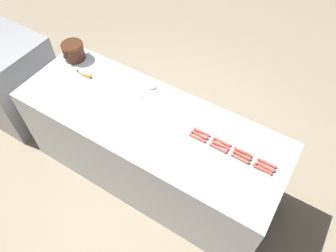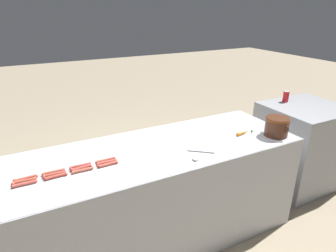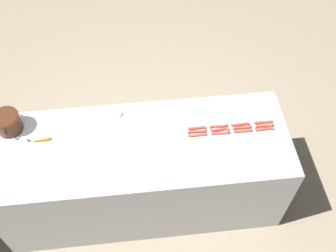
# 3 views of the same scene
# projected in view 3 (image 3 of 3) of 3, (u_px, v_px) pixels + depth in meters

# --- Properties ---
(ground_plane) EXTENTS (20.00, 20.00, 0.00)m
(ground_plane) POSITION_uv_depth(u_px,v_px,m) (146.00, 197.00, 3.87)
(ground_plane) COLOR gray
(griddle_counter) EXTENTS (0.86, 2.42, 0.92)m
(griddle_counter) POSITION_uv_depth(u_px,v_px,m) (143.00, 173.00, 3.50)
(griddle_counter) COLOR #ADAFB5
(griddle_counter) RESTS_ON ground_plane
(hot_dog_0) EXTENTS (0.03, 0.16, 0.02)m
(hot_dog_0) POSITION_uv_depth(u_px,v_px,m) (264.00, 129.00, 3.21)
(hot_dog_0) COLOR #B84A3A
(hot_dog_0) RESTS_ON griddle_counter
(hot_dog_1) EXTENTS (0.03, 0.16, 0.02)m
(hot_dog_1) POSITION_uv_depth(u_px,v_px,m) (243.00, 131.00, 3.20)
(hot_dog_1) COLOR #AB5240
(hot_dog_1) RESTS_ON griddle_counter
(hot_dog_2) EXTENTS (0.03, 0.16, 0.02)m
(hot_dog_2) POSITION_uv_depth(u_px,v_px,m) (220.00, 133.00, 3.18)
(hot_dog_2) COLOR #B9473B
(hot_dog_2) RESTS_ON griddle_counter
(hot_dog_3) EXTENTS (0.02, 0.16, 0.02)m
(hot_dog_3) POSITION_uv_depth(u_px,v_px,m) (198.00, 135.00, 3.17)
(hot_dog_3) COLOR #B8513C
(hot_dog_3) RESTS_ON griddle_counter
(hot_dog_4) EXTENTS (0.03, 0.16, 0.02)m
(hot_dog_4) POSITION_uv_depth(u_px,v_px,m) (264.00, 126.00, 3.23)
(hot_dog_4) COLOR #B74D3B
(hot_dog_4) RESTS_ON griddle_counter
(hot_dog_5) EXTENTS (0.03, 0.16, 0.02)m
(hot_dog_5) POSITION_uv_depth(u_px,v_px,m) (242.00, 128.00, 3.22)
(hot_dog_5) COLOR #B0473A
(hot_dog_5) RESTS_ON griddle_counter
(hot_dog_6) EXTENTS (0.03, 0.16, 0.02)m
(hot_dog_6) POSITION_uv_depth(u_px,v_px,m) (220.00, 129.00, 3.20)
(hot_dog_6) COLOR #B84541
(hot_dog_6) RESTS_ON griddle_counter
(hot_dog_7) EXTENTS (0.03, 0.16, 0.02)m
(hot_dog_7) POSITION_uv_depth(u_px,v_px,m) (197.00, 131.00, 3.19)
(hot_dog_7) COLOR #B1483E
(hot_dog_7) RESTS_ON griddle_counter
(hot_dog_8) EXTENTS (0.02, 0.16, 0.02)m
(hot_dog_8) POSITION_uv_depth(u_px,v_px,m) (263.00, 122.00, 3.25)
(hot_dog_8) COLOR #B64C41
(hot_dog_8) RESTS_ON griddle_counter
(hot_dog_9) EXTENTS (0.03, 0.16, 0.02)m
(hot_dog_9) POSITION_uv_depth(u_px,v_px,m) (240.00, 124.00, 3.24)
(hot_dog_9) COLOR #B54538
(hot_dog_9) RESTS_ON griddle_counter
(hot_dog_10) EXTENTS (0.03, 0.16, 0.02)m
(hot_dog_10) POSITION_uv_depth(u_px,v_px,m) (219.00, 126.00, 3.23)
(hot_dog_10) COLOR #AE533D
(hot_dog_10) RESTS_ON griddle_counter
(hot_dog_11) EXTENTS (0.03, 0.16, 0.02)m
(hot_dog_11) POSITION_uv_depth(u_px,v_px,m) (197.00, 128.00, 3.21)
(hot_dog_11) COLOR #B84B3C
(hot_dog_11) RESTS_ON griddle_counter
(bean_pot) EXTENTS (0.26, 0.21, 0.17)m
(bean_pot) POSITION_uv_depth(u_px,v_px,m) (7.00, 122.00, 3.15)
(bean_pot) COLOR #472616
(bean_pot) RESTS_ON griddle_counter
(serving_spoon) EXTENTS (0.20, 0.23, 0.02)m
(serving_spoon) POSITION_uv_depth(u_px,v_px,m) (115.00, 117.00, 3.29)
(serving_spoon) COLOR #B7B7BC
(serving_spoon) RESTS_ON griddle_counter
(carrot) EXTENTS (0.05, 0.18, 0.03)m
(carrot) POSITION_uv_depth(u_px,v_px,m) (38.00, 140.00, 3.13)
(carrot) COLOR orange
(carrot) RESTS_ON griddle_counter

